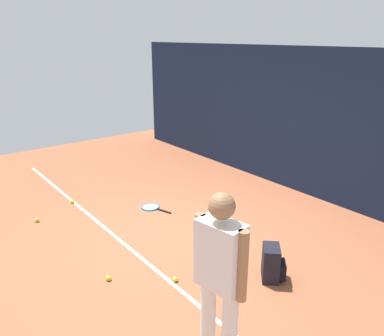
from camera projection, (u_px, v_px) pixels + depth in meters
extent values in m
plane|color=#9E5638|center=(171.00, 236.00, 5.76)|extent=(12.00, 12.00, 0.00)
cube|color=#141E38|center=(303.00, 122.00, 7.08)|extent=(10.00, 0.10, 2.68)
cube|color=white|center=(133.00, 251.00, 5.38)|extent=(9.00, 0.05, 0.00)
cylinder|color=white|center=(208.00, 320.00, 3.46)|extent=(0.14, 0.14, 0.85)
cylinder|color=white|center=(229.00, 334.00, 3.31)|extent=(0.14, 0.14, 0.85)
cube|color=white|center=(220.00, 255.00, 3.15)|extent=(0.43, 0.28, 0.60)
sphere|color=#9E704C|center=(222.00, 206.00, 3.00)|extent=(0.22, 0.22, 0.22)
cylinder|color=#9E704C|center=(200.00, 247.00, 3.29)|extent=(0.09, 0.09, 0.62)
cylinder|color=#9E704C|center=(242.00, 266.00, 3.01)|extent=(0.09, 0.09, 0.62)
cylinder|color=black|center=(164.00, 211.00, 6.57)|extent=(0.30, 0.12, 0.03)
torus|color=#1E72BF|center=(150.00, 207.00, 6.73)|extent=(0.41, 0.41, 0.02)
cylinder|color=#B2B2B2|center=(150.00, 207.00, 6.73)|extent=(0.35, 0.35, 0.00)
cube|color=black|center=(271.00, 263.00, 4.70)|extent=(0.35, 0.35, 0.44)
cube|color=black|center=(282.00, 269.00, 4.71)|extent=(0.21, 0.21, 0.20)
sphere|color=#CCE033|center=(73.00, 202.00, 6.89)|extent=(0.07, 0.07, 0.07)
sphere|color=#CCE033|center=(175.00, 279.00, 4.70)|extent=(0.07, 0.07, 0.07)
sphere|color=#CCE033|center=(37.00, 220.00, 6.20)|extent=(0.07, 0.07, 0.07)
sphere|color=#CCE033|center=(108.00, 278.00, 4.72)|extent=(0.07, 0.07, 0.07)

